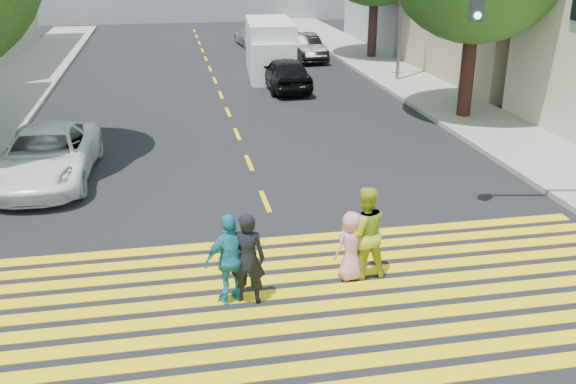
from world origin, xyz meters
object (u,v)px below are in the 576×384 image
object	(u,v)px
dark_car_near	(285,74)
pedestrian_man	(247,258)
pedestrian_child	(351,246)
pedestrian_extra	(231,259)
white_sedan	(47,156)
white_van	(270,50)
silver_car	(253,36)
dark_car_parked	(304,47)
pedestrian_woman	(364,232)

from	to	relation	value
dark_car_near	pedestrian_man	bearing A→B (deg)	75.71
pedestrian_man	pedestrian_child	world-z (taller)	pedestrian_man
pedestrian_child	dark_car_near	world-z (taller)	dark_car_near
dark_car_near	pedestrian_extra	bearing A→B (deg)	74.77
white_sedan	white_van	world-z (taller)	white_van
white_sedan	white_van	bearing A→B (deg)	60.63
silver_car	dark_car_parked	world-z (taller)	dark_car_parked
pedestrian_man	white_van	distance (m)	20.50
pedestrian_child	pedestrian_woman	bearing A→B (deg)	174.49
pedestrian_man	dark_car_near	bearing A→B (deg)	-87.77
pedestrian_extra	silver_car	distance (m)	29.82
pedestrian_child	silver_car	world-z (taller)	pedestrian_child
pedestrian_extra	dark_car_parked	xyz separation A→B (m)	(6.45, 24.04, -0.13)
pedestrian_man	white_van	bearing A→B (deg)	-85.44
pedestrian_woman	white_van	world-z (taller)	white_van
white_sedan	dark_car_near	bearing A→B (deg)	52.54
pedestrian_extra	white_sedan	size ratio (longest dim) A/B	0.33
white_sedan	dark_car_near	world-z (taller)	dark_car_near
pedestrian_child	silver_car	distance (m)	29.16
pedestrian_extra	dark_car_near	distance (m)	17.38
dark_car_parked	pedestrian_extra	bearing A→B (deg)	-110.61
pedestrian_woman	dark_car_parked	world-z (taller)	pedestrian_woman
white_sedan	white_van	xyz separation A→B (m)	(8.11, 13.04, 0.51)
pedestrian_extra	dark_car_near	xyz separation A→B (m)	(4.11, 16.89, -0.12)
pedestrian_child	pedestrian_extra	size ratio (longest dim) A/B	0.81
pedestrian_child	dark_car_parked	world-z (taller)	dark_car_parked
white_sedan	silver_car	bearing A→B (deg)	71.52
dark_car_near	pedestrian_woman	bearing A→B (deg)	82.99
white_sedan	white_van	distance (m)	15.37
dark_car_parked	pedestrian_child	bearing A→B (deg)	-105.60
white_van	pedestrian_woman	bearing A→B (deg)	-89.31
white_sedan	silver_car	size ratio (longest dim) A/B	1.19
pedestrian_extra	white_van	bearing A→B (deg)	-117.80
pedestrian_man	dark_car_parked	xyz separation A→B (m)	(6.17, 24.10, -0.15)
pedestrian_extra	dark_car_parked	world-z (taller)	pedestrian_extra
pedestrian_child	white_van	xyz separation A→B (m)	(1.70, 19.69, 0.53)
pedestrian_woman	dark_car_parked	size ratio (longest dim) A/B	0.43
pedestrian_man	pedestrian_woman	world-z (taller)	pedestrian_woman
dark_car_parked	pedestrian_woman	bearing A→B (deg)	-105.01
pedestrian_man	pedestrian_child	size ratio (longest dim) A/B	1.26
pedestrian_woman	white_sedan	world-z (taller)	pedestrian_woman
pedestrian_woman	silver_car	xyz separation A→B (m)	(1.93, 29.01, -0.29)
pedestrian_child	dark_car_near	bearing A→B (deg)	-114.86
pedestrian_woman	dark_car_near	distance (m)	16.49
white_van	pedestrian_man	bearing A→B (deg)	-95.53
pedestrian_child	silver_car	bearing A→B (deg)	-112.83
white_sedan	dark_car_near	xyz separation A→B (m)	(8.23, 9.83, 0.02)
pedestrian_woman	white_sedan	distance (m)	9.38
white_sedan	dark_car_near	distance (m)	12.82
pedestrian_woman	pedestrian_extra	distance (m)	2.59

